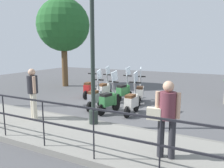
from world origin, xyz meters
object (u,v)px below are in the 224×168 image
Objects in this scene: pedestrian_with_bag at (166,114)px; scooter_far_2 at (104,89)px; tree_large at (63,25)px; scooter_far_1 at (124,91)px; scooter_near_1 at (109,100)px; scooter_far_0 at (140,92)px; scooter_far_3 at (90,88)px; scooter_near_2 at (95,97)px; lamp_post_near at (93,56)px; pedestrian_distant at (33,90)px; scooter_near_0 at (132,101)px.

pedestrian_with_bag is 5.94m from scooter_far_2.
tree_large reaches higher than pedestrian_with_bag.
scooter_far_1 is 1.00× the size of scooter_far_2.
scooter_far_0 is at bearing -2.01° from scooter_near_1.
tree_large reaches higher than scooter_far_3.
scooter_near_2 is 1.76m from scooter_far_1.
scooter_far_1 is 1.75m from scooter_far_3.
lamp_post_near reaches higher than pedestrian_distant.
scooter_near_2 is at bearing 41.06° from pedestrian_with_bag.
pedestrian_with_bag is 6.51m from scooter_far_3.
scooter_near_2 is (-0.02, 1.52, 0.00)m from scooter_near_0.
scooter_far_2 is at bearing 76.10° from scooter_far_0.
scooter_far_2 is (-0.08, 1.72, 0.00)m from scooter_far_0.
scooter_near_2 is at bearing 177.62° from scooter_far_1.
scooter_near_1 and scooter_near_2 have the same top height.
scooter_far_0 is (1.69, 0.30, 0.00)m from scooter_near_0.
scooter_far_3 is (1.83, 1.99, 0.00)m from scooter_near_1.
pedestrian_distant is 1.03× the size of scooter_near_2.
scooter_near_0 is at bearing 160.72° from pedestrian_distant.
lamp_post_near is 2.92× the size of scooter_far_1.
pedestrian_distant reaches higher than scooter_far_2.
scooter_far_3 is at bearing 34.27° from lamp_post_near.
pedestrian_with_bag is 3.46m from scooter_near_0.
scooter_far_0 is at bearing -109.19° from tree_large.
scooter_far_0 is at bearing -82.96° from scooter_far_2.
lamp_post_near is at bearing 56.57° from pedestrian_with_bag.
pedestrian_with_bag is at bearing -171.13° from scooter_far_0.
tree_large is at bearing 41.20° from pedestrian_with_bag.
lamp_post_near is 2.92× the size of scooter_far_2.
pedestrian_with_bag is 1.03× the size of scooter_far_0.
scooter_near_2 is at bearing 29.90° from lamp_post_near.
scooter_near_1 is at bearing 105.12° from scooter_near_0.
scooter_far_1 is (1.69, 1.07, 0.00)m from scooter_near_0.
scooter_far_3 is at bearing 37.32° from pedestrian_with_bag.
scooter_far_0 and scooter_far_3 have the same top height.
tree_large is at bearing 66.57° from scooter_near_1.
scooter_near_1 is at bearing -126.98° from tree_large.
scooter_near_1 is 1.00× the size of scooter_far_0.
scooter_far_2 is (-0.09, 0.95, 0.00)m from scooter_far_1.
pedestrian_distant is (0.62, 4.31, 0.00)m from pedestrian_with_bag.
scooter_far_3 is at bearing 104.39° from scooter_far_1.
pedestrian_with_bag is at bearing 110.20° from pedestrian_distant.
pedestrian_distant is 3.92m from scooter_far_3.
pedestrian_distant is 2.66m from scooter_near_1.
lamp_post_near is 2.92× the size of scooter_far_0.
scooter_near_0 and scooter_far_0 have the same top height.
scooter_near_2 is at bearing -174.34° from pedestrian_distant.
scooter_far_1 is 0.95m from scooter_far_2.
scooter_near_0 is 2.00m from scooter_far_1.
tree_large reaches higher than pedestrian_distant.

